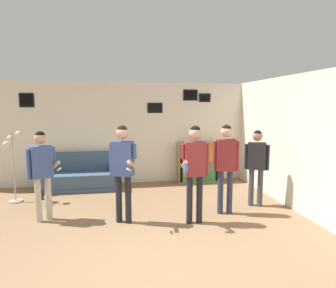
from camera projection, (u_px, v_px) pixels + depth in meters
ground_plane at (144, 273)px, 3.77m from camera, size 20.00×20.00×0.00m
wall_back at (128, 133)px, 8.01m from camera, size 8.76×0.08×2.70m
wall_right at (285, 141)px, 6.33m from camera, size 0.06×6.88×2.70m
couch at (78, 177)px, 7.52m from camera, size 1.84×0.80×0.90m
bookshelf at (198, 162)px, 8.21m from camera, size 1.12×0.30×1.07m
floor_lamp at (13, 153)px, 6.40m from camera, size 0.36×0.39×1.55m
person_player_foreground_left at (42, 167)px, 5.35m from camera, size 0.59×0.37×1.64m
person_player_foreground_center at (123, 163)px, 5.25m from camera, size 0.47×0.58×1.75m
person_watcher_holding_cup at (195, 163)px, 5.23m from camera, size 0.51×0.43×1.75m
person_spectator_near_bookshelf at (226, 159)px, 5.71m from camera, size 0.49×0.26×1.73m
person_spectator_far_right at (257, 160)px, 6.17m from camera, size 0.45×0.35×1.59m
bottle_on_floor at (42, 196)px, 6.67m from camera, size 0.06×0.06×0.24m
drinking_cup at (203, 141)px, 8.16m from camera, size 0.08×0.08×0.10m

